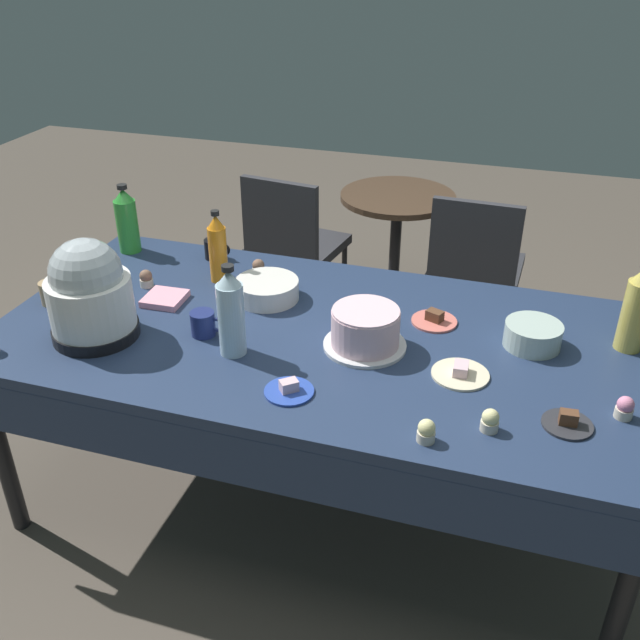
{
  "coord_description": "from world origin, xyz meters",
  "views": [
    {
      "loc": [
        0.62,
        -1.96,
        1.98
      ],
      "look_at": [
        0.0,
        0.0,
        0.8
      ],
      "focal_mm": 39.65,
      "sensor_mm": 36.0,
      "label": 1
    }
  ],
  "objects": [
    {
      "name": "soda_bottle_water",
      "position": [
        -0.23,
        -0.2,
        0.89
      ],
      "size": [
        0.09,
        0.09,
        0.31
      ],
      "color": "silver",
      "rests_on": "potluck_table"
    },
    {
      "name": "dessert_plate_cobalt",
      "position": [
        0.02,
        -0.36,
        0.76
      ],
      "size": [
        0.15,
        0.15,
        0.04
      ],
      "color": "#2D4CB2",
      "rests_on": "potluck_table"
    },
    {
      "name": "soda_bottle_lime_soda",
      "position": [
        -0.96,
        0.41,
        0.88
      ],
      "size": [
        0.09,
        0.09,
        0.29
      ],
      "color": "green",
      "rests_on": "potluck_table"
    },
    {
      "name": "dessert_plate_charcoal",
      "position": [
        0.8,
        -0.27,
        0.76
      ],
      "size": [
        0.14,
        0.14,
        0.05
      ],
      "color": "#2D2D33",
      "rests_on": "potluck_table"
    },
    {
      "name": "soda_bottle_orange_juice",
      "position": [
        -0.49,
        0.26,
        0.88
      ],
      "size": [
        0.07,
        0.07,
        0.28
      ],
      "color": "orange",
      "rests_on": "potluck_table"
    },
    {
      "name": "cupcake_berry",
      "position": [
        -0.36,
        0.35,
        0.78
      ],
      "size": [
        0.05,
        0.05,
        0.07
      ],
      "color": "beige",
      "rests_on": "potluck_table"
    },
    {
      "name": "ground",
      "position": [
        0.0,
        0.0,
        0.0
      ],
      "size": [
        9.0,
        9.0,
        0.0
      ],
      "primitive_type": "plane",
      "color": "brown"
    },
    {
      "name": "round_cafe_table",
      "position": [
        -0.05,
        1.51,
        0.5
      ],
      "size": [
        0.6,
        0.6,
        0.72
      ],
      "color": "#473323",
      "rests_on": "ground"
    },
    {
      "name": "potluck_table",
      "position": [
        0.0,
        0.0,
        0.69
      ],
      "size": [
        2.2,
        1.1,
        0.75
      ],
      "color": "navy",
      "rests_on": "ground"
    },
    {
      "name": "slow_cooker",
      "position": [
        -0.71,
        -0.24,
        0.91
      ],
      "size": [
        0.29,
        0.29,
        0.35
      ],
      "color": "black",
      "rests_on": "potluck_table"
    },
    {
      "name": "dessert_plate_coral",
      "position": [
        0.36,
        0.19,
        0.76
      ],
      "size": [
        0.16,
        0.16,
        0.04
      ],
      "color": "#E07266",
      "rests_on": "potluck_table"
    },
    {
      "name": "coffee_mug_navy",
      "position": [
        -0.37,
        -0.13,
        0.79
      ],
      "size": [
        0.12,
        0.08,
        0.08
      ],
      "color": "navy",
      "rests_on": "potluck_table"
    },
    {
      "name": "cupcake_lemon",
      "position": [
        0.95,
        -0.19,
        0.78
      ],
      "size": [
        0.05,
        0.05,
        0.07
      ],
      "color": "beige",
      "rests_on": "potluck_table"
    },
    {
      "name": "frosted_layer_cake",
      "position": [
        0.17,
        -0.04,
        0.82
      ],
      "size": [
        0.27,
        0.27,
        0.14
      ],
      "color": "silver",
      "rests_on": "potluck_table"
    },
    {
      "name": "coffee_mug_black",
      "position": [
        -0.59,
        0.44,
        0.79
      ],
      "size": [
        0.11,
        0.07,
        0.08
      ],
      "color": "black",
      "rests_on": "potluck_table"
    },
    {
      "name": "cupcake_vanilla",
      "position": [
        0.6,
        -0.36,
        0.78
      ],
      "size": [
        0.05,
        0.05,
        0.07
      ],
      "color": "beige",
      "rests_on": "potluck_table"
    },
    {
      "name": "ceramic_snack_bowl",
      "position": [
        -0.26,
        0.18,
        0.79
      ],
      "size": [
        0.23,
        0.23,
        0.07
      ],
      "primitive_type": "cylinder",
      "color": "silver",
      "rests_on": "potluck_table"
    },
    {
      "name": "soda_bottle_ginger_ale",
      "position": [
        0.98,
        0.21,
        0.89
      ],
      "size": [
        0.09,
        0.09,
        0.31
      ],
      "color": "gold",
      "rests_on": "potluck_table"
    },
    {
      "name": "coffee_mug_tan",
      "position": [
        -0.99,
        -0.09,
        0.79
      ],
      "size": [
        0.11,
        0.07,
        0.09
      ],
      "color": "tan",
      "rests_on": "potluck_table"
    },
    {
      "name": "paper_napkin_stack",
      "position": [
        -0.61,
        0.04,
        0.76
      ],
      "size": [
        0.15,
        0.15,
        0.02
      ],
      "primitive_type": "cube",
      "rotation": [
        0.0,
        0.0,
        0.04
      ],
      "color": "pink",
      "rests_on": "potluck_table"
    },
    {
      "name": "maroon_chair_left",
      "position": [
        -0.56,
        1.29,
        0.49
      ],
      "size": [
        0.5,
        0.5,
        0.85
      ],
      "color": "#333338",
      "rests_on": "ground"
    },
    {
      "name": "maroon_chair_right",
      "position": [
        0.4,
        1.28,
        0.49
      ],
      "size": [
        0.46,
        0.46,
        0.85
      ],
      "color": "#333338",
      "rests_on": "ground"
    },
    {
      "name": "cupcake_rose",
      "position": [
        -0.73,
        0.13,
        0.78
      ],
      "size": [
        0.05,
        0.05,
        0.07
      ],
      "color": "beige",
      "rests_on": "potluck_table"
    },
    {
      "name": "glass_salad_bowl",
      "position": [
        0.69,
        0.13,
        0.79
      ],
      "size": [
        0.19,
        0.19,
        0.08
      ],
      "primitive_type": "cylinder",
      "color": "#B2C6BC",
      "rests_on": "potluck_table"
    },
    {
      "name": "dessert_plate_cream",
      "position": [
        0.49,
        -0.11,
        0.76
      ],
      "size": [
        0.18,
        0.18,
        0.04
      ],
      "color": "beige",
      "rests_on": "potluck_table"
    },
    {
      "name": "cupcake_mint",
      "position": [
        0.44,
        -0.45,
        0.78
      ],
      "size": [
        0.05,
        0.05,
        0.07
      ],
      "color": "beige",
      "rests_on": "potluck_table"
    }
  ]
}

